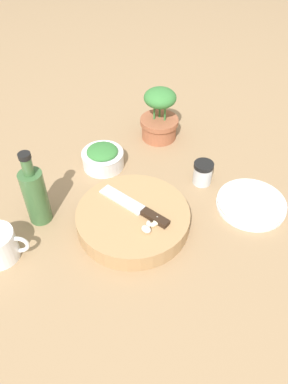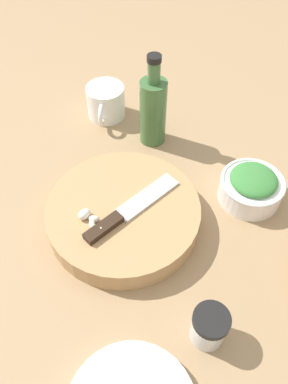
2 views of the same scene
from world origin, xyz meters
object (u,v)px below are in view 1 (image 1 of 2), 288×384
Objects in this scene: cutting_board at (133,219)px; chef_knife at (138,208)px; plate_stack at (251,204)px; oil_bottle at (35,195)px; herb_bowl at (103,157)px; spice_jar at (203,173)px; garlic_cloves at (150,225)px; potted_herb at (159,117)px.

chef_knife is (0.01, 0.01, 0.03)m from cutting_board.
oil_bottle reaches higher than plate_stack.
spice_jar is (0.29, -0.06, 0.00)m from herb_bowl.
herb_bowl is at bearing 114.85° from cutting_board.
chef_knife is at bearing 41.42° from cutting_board.
garlic_cloves is 0.35× the size of potted_herb.
spice_jar is (0.14, 0.22, -0.02)m from garlic_cloves.
potted_herb is (0.30, 0.38, -0.01)m from oil_bottle.
spice_jar is (0.18, 0.17, 0.01)m from cutting_board.
spice_jar reaches higher than plate_stack.
plate_stack is (0.13, -0.09, -0.02)m from spice_jar.
potted_herb is at bearing 88.72° from garlic_cloves.
potted_herb is at bearing 44.35° from herb_bowl.
spice_jar reaches higher than cutting_board.
herb_bowl reaches higher than chef_knife.
herb_bowl is 0.26m from oil_bottle.
garlic_cloves is 0.89× the size of spice_jar.
potted_herb is (0.05, 0.39, 0.05)m from cutting_board.
oil_bottle is (-0.29, 0.06, 0.03)m from garlic_cloves.
cutting_board is 1.65× the size of potted_herb.
cutting_board reaches higher than plate_stack.
spice_jar is at bearing -11.19° from herb_bowl.
spice_jar is 0.40× the size of potted_herb.
garlic_cloves is (0.03, -0.06, 0.00)m from chef_knife.
oil_bottle is at bearing -172.51° from plate_stack.
herb_bowl reaches higher than cutting_board.
plate_stack is at bearing 26.22° from garlic_cloves.
cutting_board is 0.32m from plate_stack.
herb_bowl is at bearing 160.36° from plate_stack.
chef_knife is 0.31m from plate_stack.
chef_knife is at bearing -0.14° from oil_bottle.
potted_herb is at bearing 120.77° from spice_jar.
oil_bottle reaches higher than cutting_board.
potted_herb is (-0.13, 0.22, 0.04)m from spice_jar.
chef_knife is 0.38m from potted_herb.
oil_bottle is (-0.24, 0.01, 0.06)m from cutting_board.
cutting_board is 0.40m from potted_herb.
oil_bottle reaches higher than potted_herb.
herb_bowl is at bearing 168.81° from spice_jar.
cutting_board is at bearing 133.83° from garlic_cloves.
garlic_cloves reaches higher than cutting_board.
cutting_board is at bearing -164.94° from plate_stack.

